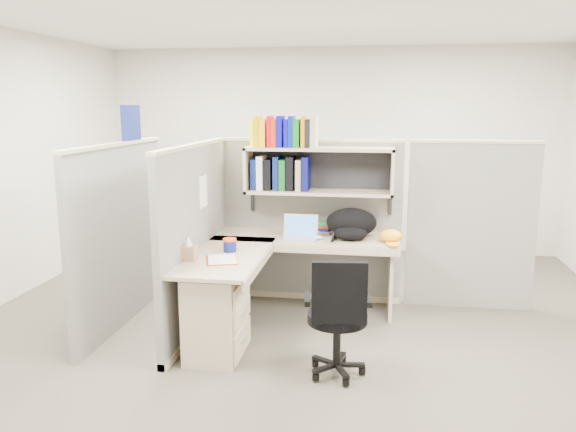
% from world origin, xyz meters
% --- Properties ---
extents(ground, '(6.00, 6.00, 0.00)m').
position_xyz_m(ground, '(0.00, 0.00, 0.00)').
color(ground, '#343128').
rests_on(ground, ground).
extents(room_shell, '(6.00, 6.00, 6.00)m').
position_xyz_m(room_shell, '(0.00, 0.00, 1.62)').
color(room_shell, '#B4AEA2').
rests_on(room_shell, ground).
extents(cubicle, '(3.79, 1.84, 1.95)m').
position_xyz_m(cubicle, '(-0.37, 0.45, 0.91)').
color(cubicle, slate).
rests_on(cubicle, ground).
extents(desk, '(1.74, 1.75, 0.73)m').
position_xyz_m(desk, '(-0.41, -0.29, 0.44)').
color(desk, gray).
rests_on(desk, ground).
extents(laptop, '(0.32, 0.32, 0.23)m').
position_xyz_m(laptop, '(-0.05, 0.41, 0.84)').
color(laptop, silver).
rests_on(laptop, desk).
extents(backpack, '(0.56, 0.50, 0.28)m').
position_xyz_m(backpack, '(0.42, 0.54, 0.87)').
color(backpack, black).
rests_on(backpack, desk).
extents(orange_cap, '(0.25, 0.28, 0.11)m').
position_xyz_m(orange_cap, '(0.78, 0.46, 0.79)').
color(orange_cap, orange).
rests_on(orange_cap, desk).
extents(snack_canister, '(0.11, 0.11, 0.11)m').
position_xyz_m(snack_canister, '(-0.57, -0.10, 0.79)').
color(snack_canister, navy).
rests_on(snack_canister, desk).
extents(tissue_box, '(0.12, 0.12, 0.19)m').
position_xyz_m(tissue_box, '(-0.83, -0.40, 0.82)').
color(tissue_box, '#9D7559').
rests_on(tissue_box, desk).
extents(mouse, '(0.12, 0.09, 0.04)m').
position_xyz_m(mouse, '(0.11, 0.44, 0.75)').
color(mouse, '#93B8D1').
rests_on(mouse, desk).
extents(paper_cup, '(0.08, 0.08, 0.10)m').
position_xyz_m(paper_cup, '(-0.01, 0.72, 0.78)').
color(paper_cup, white).
rests_on(paper_cup, desk).
extents(book_stack, '(0.22, 0.25, 0.10)m').
position_xyz_m(book_stack, '(0.17, 0.79, 0.78)').
color(book_stack, gray).
rests_on(book_stack, desk).
extents(loose_paper, '(0.31, 0.36, 0.00)m').
position_xyz_m(loose_paper, '(-0.57, -0.35, 0.73)').
color(loose_paper, white).
rests_on(loose_paper, desk).
extents(task_chair, '(0.50, 0.46, 0.92)m').
position_xyz_m(task_chair, '(0.39, -0.78, 0.32)').
color(task_chair, black).
rests_on(task_chair, ground).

